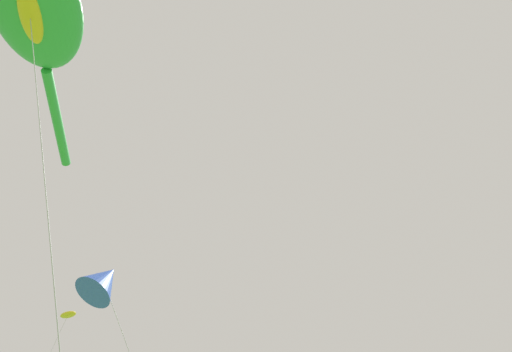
# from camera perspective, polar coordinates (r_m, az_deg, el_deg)

# --- Properties ---
(big_show_kite) EXTENTS (8.76, 8.03, 15.84)m
(big_show_kite) POSITION_cam_1_polar(r_m,az_deg,el_deg) (17.09, -23.91, 16.67)
(big_show_kite) COLOR green
(big_show_kite) RESTS_ON ground
(small_kite_stunt_black) EXTENTS (2.46, 5.22, 9.49)m
(small_kite_stunt_black) POSITION_cam_1_polar(r_m,az_deg,el_deg) (15.16, -17.08, -11.44)
(small_kite_stunt_black) COLOR blue
(small_kite_stunt_black) RESTS_ON ground
(small_kite_tiny_distant) EXTENTS (3.50, 1.62, 15.67)m
(small_kite_tiny_distant) POSITION_cam_1_polar(r_m,az_deg,el_deg) (35.00, -20.80, -14.79)
(small_kite_tiny_distant) COLOR yellow
(small_kite_tiny_distant) RESTS_ON ground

